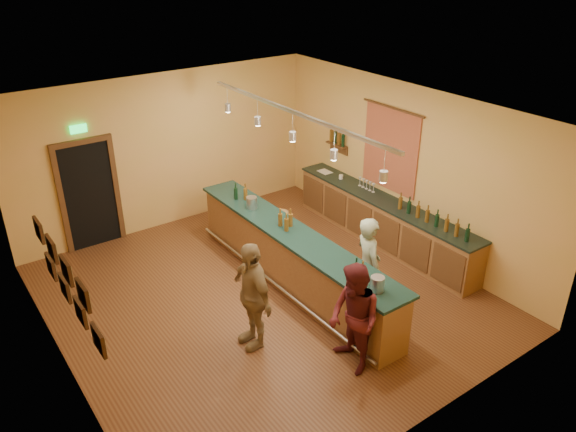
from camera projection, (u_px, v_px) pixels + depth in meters
floor at (264, 296)px, 9.63m from camera, size 7.00×7.00×0.00m
ceiling at (259, 114)px, 8.20m from camera, size 6.50×7.00×0.02m
wall_back at (168, 151)px, 11.46m from camera, size 6.50×0.02×3.20m
wall_front at (431, 323)px, 6.38m from camera, size 6.50×0.02×3.20m
wall_left at (51, 277)px, 7.22m from camera, size 0.02×7.00×3.20m
wall_right at (405, 168)px, 10.61m from camera, size 0.02×7.00×3.20m
doorway at (89, 192)px, 10.77m from camera, size 1.15×0.09×2.48m
tapestry at (390, 150)px, 10.78m from camera, size 0.03×1.40×1.60m
bottle_shelf at (337, 139)px, 11.92m from camera, size 0.17×0.55×0.54m
picture_grid at (66, 279)px, 6.54m from camera, size 0.06×2.20×0.70m
back_counter at (383, 221)px, 11.10m from camera, size 0.60×4.55×1.27m
tasting_bar at (292, 255)px, 9.68m from camera, size 0.73×5.10×1.38m
pendant_track at (293, 122)px, 8.62m from camera, size 0.11×4.60×0.50m
bartender at (368, 266)px, 8.92m from camera, size 0.56×0.70×1.68m
customer_a at (354, 319)px, 7.69m from camera, size 0.75×0.90×1.66m
customer_b at (252, 295)px, 8.16m from camera, size 0.50×1.04×1.72m
bar_stool at (281, 219)px, 11.21m from camera, size 0.30×0.30×0.62m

